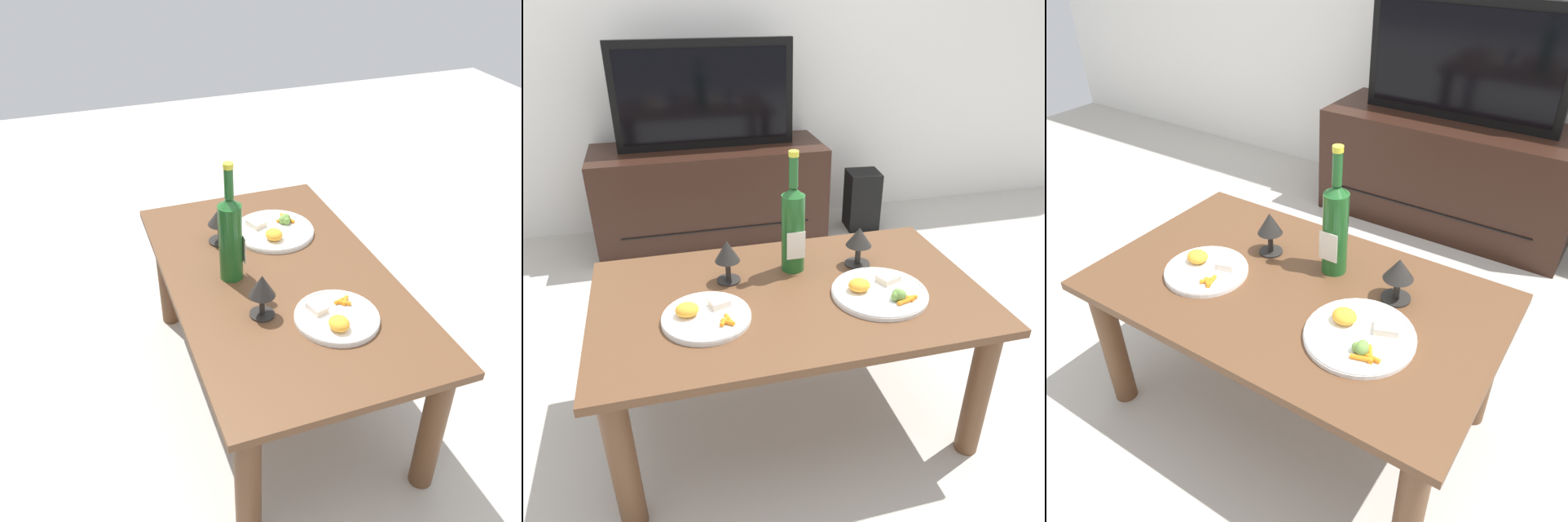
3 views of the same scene
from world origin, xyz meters
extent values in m
plane|color=#B7B2A8|center=(0.00, 0.00, 0.00)|extent=(6.40, 6.40, 0.00)
cube|color=brown|center=(0.00, 0.00, 0.47)|extent=(1.13, 0.68, 0.03)
cylinder|color=brown|center=(-0.50, -0.27, 0.23)|extent=(0.07, 0.07, 0.46)
cylinder|color=brown|center=(0.50, -0.27, 0.23)|extent=(0.07, 0.07, 0.46)
cylinder|color=brown|center=(-0.50, 0.27, 0.23)|extent=(0.07, 0.07, 0.46)
cylinder|color=brown|center=(0.50, 0.27, 0.23)|extent=(0.07, 0.07, 0.46)
cube|color=black|center=(-0.06, 1.43, 0.27)|extent=(1.22, 0.45, 0.53)
cube|color=black|center=(-0.06, 1.20, 0.16)|extent=(0.98, 0.01, 0.01)
cube|color=black|center=(-0.06, 1.43, 0.80)|extent=(0.91, 0.04, 0.53)
cube|color=black|center=(-0.06, 1.40, 0.80)|extent=(0.84, 0.01, 0.44)
cylinder|color=#1E5923|center=(0.05, 0.14, 0.61)|extent=(0.07, 0.07, 0.25)
cone|color=#1E5923|center=(0.05, 0.14, 0.74)|extent=(0.07, 0.07, 0.03)
cylinder|color=#1E5923|center=(0.05, 0.14, 0.80)|extent=(0.03, 0.03, 0.09)
cylinder|color=yellow|center=(0.05, 0.14, 0.86)|extent=(0.03, 0.03, 0.02)
cube|color=silver|center=(0.05, 0.10, 0.58)|extent=(0.06, 0.00, 0.09)
cylinder|color=black|center=(-0.16, 0.11, 0.49)|extent=(0.07, 0.07, 0.01)
cylinder|color=black|center=(-0.16, 0.11, 0.52)|extent=(0.02, 0.02, 0.06)
cone|color=black|center=(-0.16, 0.11, 0.59)|extent=(0.08, 0.08, 0.07)
cylinder|color=black|center=(0.26, 0.11, 0.49)|extent=(0.08, 0.08, 0.01)
cylinder|color=black|center=(0.26, 0.11, 0.52)|extent=(0.02, 0.02, 0.06)
cone|color=black|center=(0.26, 0.11, 0.58)|extent=(0.08, 0.08, 0.06)
cylinder|color=white|center=(-0.25, -0.08, 0.49)|extent=(0.24, 0.24, 0.01)
torus|color=white|center=(-0.25, -0.08, 0.50)|extent=(0.24, 0.24, 0.01)
ellipsoid|color=orange|center=(-0.30, -0.06, 0.51)|extent=(0.06, 0.06, 0.03)
cube|color=beige|center=(-0.21, -0.03, 0.51)|extent=(0.06, 0.06, 0.02)
cylinder|color=orange|center=(-0.20, -0.13, 0.50)|extent=(0.04, 0.03, 0.01)
cylinder|color=orange|center=(-0.21, -0.12, 0.50)|extent=(0.03, 0.04, 0.01)
cylinder|color=orange|center=(-0.20, -0.11, 0.50)|extent=(0.02, 0.04, 0.01)
cylinder|color=white|center=(0.25, -0.08, 0.49)|extent=(0.28, 0.28, 0.01)
torus|color=white|center=(0.25, -0.08, 0.50)|extent=(0.28, 0.28, 0.01)
ellipsoid|color=orange|center=(0.20, -0.06, 0.51)|extent=(0.06, 0.06, 0.04)
cube|color=beige|center=(0.30, -0.03, 0.51)|extent=(0.08, 0.07, 0.02)
cylinder|color=orange|center=(0.30, -0.15, 0.50)|extent=(0.06, 0.03, 0.01)
cylinder|color=orange|center=(0.31, -0.14, 0.50)|extent=(0.05, 0.01, 0.01)
cylinder|color=orange|center=(0.31, -0.13, 0.50)|extent=(0.04, 0.05, 0.01)
sphere|color=olive|center=(0.28, -0.12, 0.51)|extent=(0.03, 0.03, 0.03)
sphere|color=olive|center=(0.29, -0.14, 0.51)|extent=(0.03, 0.03, 0.03)
sphere|color=olive|center=(0.27, -0.13, 0.51)|extent=(0.03, 0.03, 0.03)
camera|label=1|loc=(-1.38, 0.55, 1.53)|focal=40.14mm
camera|label=2|loc=(-0.33, -1.23, 1.27)|focal=35.07mm
camera|label=3|loc=(0.67, -0.95, 1.37)|focal=36.24mm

